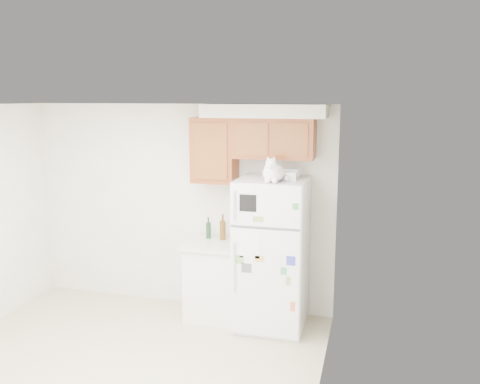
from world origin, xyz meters
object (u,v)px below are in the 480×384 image
(bottle_amber, at_px, (223,227))
(storage_box_front, at_px, (289,176))
(bottle_green, at_px, (208,228))
(base_counter, at_px, (215,279))
(refrigerator, at_px, (271,254))
(cat, at_px, (273,172))
(storage_box_back, at_px, (291,173))

(bottle_amber, bearing_deg, storage_box_front, -14.50)
(storage_box_front, bearing_deg, bottle_green, 163.78)
(storage_box_front, bearing_deg, base_counter, 170.21)
(refrigerator, xyz_separation_m, cat, (0.04, -0.18, 0.96))
(cat, distance_m, bottle_amber, 1.06)
(refrigerator, distance_m, storage_box_front, 0.91)
(storage_box_back, xyz_separation_m, storage_box_front, (0.01, -0.16, -0.01))
(refrigerator, xyz_separation_m, base_counter, (-0.69, 0.07, -0.39))
(refrigerator, distance_m, bottle_amber, 0.69)
(storage_box_back, relative_size, bottle_green, 0.70)
(storage_box_front, distance_m, bottle_green, 1.24)
(base_counter, xyz_separation_m, bottle_amber, (0.06, 0.11, 0.61))
(storage_box_back, relative_size, bottle_amber, 0.59)
(storage_box_front, xyz_separation_m, bottle_amber, (-0.82, 0.21, -0.67))
(storage_box_front, xyz_separation_m, bottle_green, (-1.00, 0.22, -0.70))
(storage_box_back, relative_size, storage_box_front, 1.20)
(refrigerator, relative_size, cat, 4.19)
(cat, height_order, storage_box_front, cat)
(base_counter, distance_m, bottle_green, 0.61)
(refrigerator, bearing_deg, storage_box_back, 36.04)
(storage_box_front, height_order, bottle_amber, storage_box_front)
(refrigerator, bearing_deg, bottle_amber, 163.28)
(bottle_green, bearing_deg, storage_box_back, -4.02)
(base_counter, xyz_separation_m, bottle_green, (-0.12, 0.13, 0.59))
(cat, relative_size, storage_box_front, 2.70)
(cat, bearing_deg, base_counter, 160.74)
(cat, height_order, storage_box_back, cat)
(base_counter, distance_m, storage_box_front, 1.56)
(storage_box_back, bearing_deg, cat, -109.21)
(refrigerator, relative_size, storage_box_front, 11.33)
(refrigerator, height_order, bottle_green, refrigerator)
(refrigerator, bearing_deg, bottle_green, 165.97)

